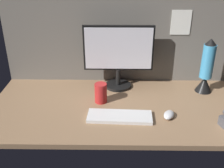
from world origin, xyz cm
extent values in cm
cube|color=#8C6B4C|center=(0.00, 0.00, -1.50)|extent=(180.00, 80.00, 3.00)
cube|color=slate|center=(0.00, 37.50, 30.31)|extent=(180.00, 5.00, 60.62)
cube|color=white|center=(31.22, 34.70, 43.10)|extent=(13.25, 0.40, 16.56)
cylinder|color=black|center=(-10.52, 24.50, 0.90)|extent=(18.00, 18.00, 1.80)
cylinder|color=black|center=(-10.52, 24.50, 7.30)|extent=(3.20, 3.20, 11.00)
cube|color=black|center=(-10.52, 25.50, 28.15)|extent=(46.91, 2.40, 30.70)
cube|color=silver|center=(-10.52, 24.10, 28.15)|extent=(44.51, 0.60, 28.30)
cube|color=silver|center=(-9.85, -15.68, 1.00)|extent=(37.56, 14.70, 2.00)
ellipsoid|color=silver|center=(18.52, -14.48, 1.70)|extent=(8.99, 11.04, 3.40)
cylinder|color=red|center=(-21.57, 2.96, 6.30)|extent=(7.71, 7.71, 12.60)
cone|color=black|center=(47.70, 18.78, 5.15)|extent=(11.33, 11.33, 10.30)
cylinder|color=#3F99CC|center=(47.70, 18.78, 21.63)|extent=(8.24, 8.24, 22.66)
cone|color=black|center=(47.70, 18.78, 35.01)|extent=(7.41, 7.41, 4.12)
camera|label=1|loc=(-12.33, -148.00, 87.83)|focal=43.88mm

